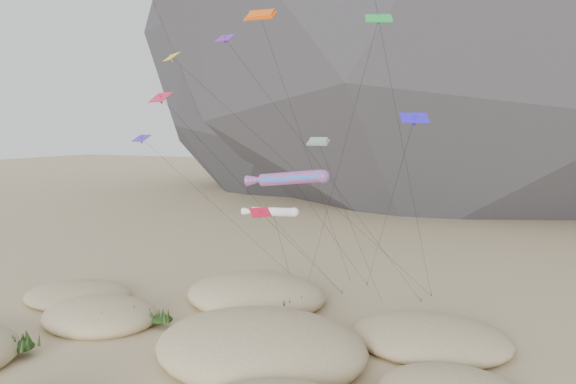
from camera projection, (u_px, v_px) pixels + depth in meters
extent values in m
plane|color=#CCB789|center=(191.00, 376.00, 40.01)|extent=(500.00, 500.00, 0.00)
ellipsoid|color=#2B2B30|center=(323.00, 35.00, 161.44)|extent=(136.20, 127.83, 116.00)
ellipsoid|color=#CCB789|center=(100.00, 316.00, 50.81)|extent=(10.89, 9.26, 2.96)
ellipsoid|color=#CCB789|center=(261.00, 347.00, 42.69)|extent=(16.59, 14.10, 4.46)
ellipsoid|color=#CCB789|center=(256.00, 294.00, 56.68)|extent=(14.43, 12.27, 3.76)
ellipsoid|color=#CCB789|center=(430.00, 337.00, 45.79)|extent=(13.13, 11.16, 2.56)
ellipsoid|color=#CCB789|center=(78.00, 295.00, 57.80)|extent=(11.33, 9.63, 2.07)
ellipsoid|color=black|center=(20.00, 346.00, 43.37)|extent=(2.29, 1.96, 0.69)
ellipsoid|color=black|center=(111.00, 321.00, 49.03)|extent=(2.84, 2.43, 0.85)
ellipsoid|color=black|center=(161.00, 319.00, 49.76)|extent=(2.20, 1.88, 0.66)
ellipsoid|color=black|center=(264.00, 356.00, 40.74)|extent=(3.79, 3.24, 1.14)
ellipsoid|color=black|center=(313.00, 354.00, 41.39)|extent=(2.72, 2.33, 0.82)
ellipsoid|color=black|center=(225.00, 349.00, 42.68)|extent=(2.82, 2.41, 0.85)
ellipsoid|color=black|center=(278.00, 296.00, 55.53)|extent=(3.00, 2.56, 0.90)
ellipsoid|color=black|center=(285.00, 307.00, 52.42)|extent=(2.80, 2.40, 0.84)
ellipsoid|color=black|center=(434.00, 334.00, 46.19)|extent=(2.65, 2.27, 0.80)
ellipsoid|color=black|center=(387.00, 338.00, 45.70)|extent=(2.15, 1.84, 0.65)
ellipsoid|color=black|center=(79.00, 291.00, 58.98)|extent=(2.52, 2.15, 0.76)
ellipsoid|color=black|center=(86.00, 297.00, 57.14)|extent=(2.08, 1.78, 0.62)
cylinder|color=#3F2D1E|center=(306.00, 291.00, 60.36)|extent=(0.08, 0.08, 0.30)
cylinder|color=#3F2D1E|center=(302.00, 284.00, 62.99)|extent=(0.08, 0.08, 0.30)
cylinder|color=#3F2D1E|center=(342.00, 292.00, 59.85)|extent=(0.08, 0.08, 0.30)
cylinder|color=#3F2D1E|center=(367.00, 283.00, 63.21)|extent=(0.08, 0.08, 0.30)
cylinder|color=#3F2D1E|center=(421.00, 300.00, 57.12)|extent=(0.08, 0.08, 0.30)
cylinder|color=#3F2D1E|center=(268.00, 278.00, 65.45)|extent=(0.08, 0.08, 0.30)
cylinder|color=#3F2D1E|center=(431.00, 295.00, 58.89)|extent=(0.08, 0.08, 0.30)
cylinder|color=#3F2D1E|center=(251.00, 282.00, 63.79)|extent=(0.08, 0.08, 0.30)
cylinder|color=red|center=(292.00, 178.00, 47.14)|extent=(5.90, 1.26, 1.66)
sphere|color=red|center=(323.00, 177.00, 45.84)|extent=(1.11, 1.11, 1.11)
cone|color=red|center=(259.00, 180.00, 48.57)|extent=(2.43, 1.04, 1.19)
cylinder|color=black|center=(336.00, 241.00, 54.27)|extent=(2.69, 15.28, 13.43)
cylinder|color=white|center=(273.00, 212.00, 49.13)|extent=(4.83, 1.94, 1.09)
sphere|color=white|center=(294.00, 212.00, 47.63)|extent=(0.80, 0.80, 0.80)
cone|color=white|center=(251.00, 212.00, 50.79)|extent=(2.05, 1.15, 0.81)
cylinder|color=black|center=(284.00, 254.00, 55.51)|extent=(3.12, 11.40, 10.31)
cube|color=#DF4F0B|center=(260.00, 16.00, 49.08)|extent=(2.83, 1.17, 0.82)
cube|color=#DF4F0B|center=(260.00, 14.00, 49.06)|extent=(2.40, 0.91, 0.80)
cylinder|color=black|center=(312.00, 167.00, 56.63)|extent=(3.85, 14.96, 27.34)
cube|color=#DA4F16|center=(318.00, 142.00, 47.80)|extent=(1.91, 0.85, 0.55)
cube|color=#DA4F16|center=(318.00, 140.00, 47.78)|extent=(1.63, 0.68, 0.54)
cylinder|color=black|center=(353.00, 229.00, 52.22)|extent=(3.48, 9.29, 16.39)
cube|color=#3D1DAB|center=(141.00, 138.00, 53.52)|extent=(2.17, 1.65, 0.66)
cube|color=#3D1DAB|center=(141.00, 140.00, 53.54)|extent=(0.27, 0.24, 0.67)
cylinder|color=black|center=(228.00, 217.00, 58.26)|extent=(11.13, 13.42, 16.58)
cube|color=red|center=(260.00, 212.00, 42.77)|extent=(1.62, 1.77, 0.65)
cube|color=red|center=(260.00, 214.00, 42.79)|extent=(0.28, 0.28, 0.55)
cylinder|color=black|center=(308.00, 259.00, 51.32)|extent=(0.65, 17.76, 11.17)
cube|color=green|center=(379.00, 18.00, 44.96)|extent=(2.39, 1.83, 0.83)
cube|color=green|center=(379.00, 20.00, 44.98)|extent=(0.33, 0.33, 0.73)
cylinder|color=black|center=(337.00, 175.00, 52.67)|extent=(10.09, 9.18, 26.31)
cube|color=#5A1BA0|center=(225.00, 38.00, 52.03)|extent=(2.08, 1.43, 0.72)
cube|color=#5A1BA0|center=(225.00, 40.00, 52.05)|extent=(0.27, 0.27, 0.65)
cylinder|color=black|center=(327.00, 176.00, 54.58)|extent=(16.84, 10.00, 25.85)
cube|color=gold|center=(171.00, 57.00, 53.95)|extent=(2.31, 2.03, 0.79)
cube|color=gold|center=(171.00, 58.00, 53.96)|extent=(0.34, 0.34, 0.71)
cylinder|color=black|center=(307.00, 182.00, 56.42)|extent=(23.10, 12.86, 24.36)
cube|color=#2819D6|center=(415.00, 118.00, 39.34)|extent=(2.21, 1.83, 0.76)
cube|color=#2819D6|center=(414.00, 120.00, 39.36)|extent=(0.32, 0.32, 0.67)
cylinder|color=black|center=(385.00, 220.00, 51.28)|extent=(9.02, 20.03, 18.27)
cube|color=red|center=(161.00, 97.00, 45.89)|extent=(2.41, 1.82, 0.84)
cube|color=red|center=(161.00, 99.00, 45.91)|extent=(0.33, 0.33, 0.74)
cylinder|color=black|center=(263.00, 208.00, 52.88)|extent=(9.95, 17.42, 20.07)
cylinder|color=black|center=(405.00, 159.00, 51.43)|extent=(3.04, 14.19, 29.34)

